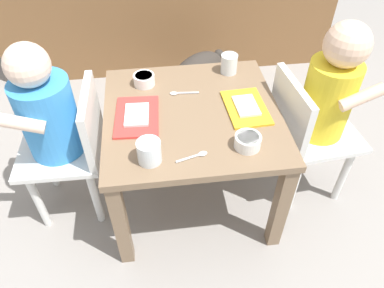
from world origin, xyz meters
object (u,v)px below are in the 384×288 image
seated_child_left (52,118)px  spoon_by_left_tray (181,93)px  dog (195,75)px  veggie_bowl_far (144,79)px  dining_table (192,128)px  food_tray_right (246,107)px  seated_child_right (325,98)px  water_cup_left (149,153)px  spoon_by_right_tray (195,156)px  cereal_bowl_left_side (248,141)px  water_cup_right (229,65)px  food_tray_left (137,116)px

seated_child_left → spoon_by_left_tray: bearing=11.5°
dog → veggie_bowl_far: veggie_bowl_far is taller
seated_child_left → spoon_by_left_tray: size_ratio=6.98×
dog → veggie_bowl_far: bearing=-122.5°
dining_table → spoon_by_left_tray: 0.13m
dog → food_tray_right: size_ratio=1.81×
seated_child_right → water_cup_left: bearing=-162.1°
food_tray_right → seated_child_left: bearing=177.9°
dog → spoon_by_right_tray: size_ratio=3.77×
dining_table → spoon_by_left_tray: size_ratio=5.84×
cereal_bowl_left_side → spoon_by_left_tray: size_ratio=0.80×
dining_table → water_cup_right: (0.17, 0.22, 0.10)m
dog → spoon_by_left_tray: (-0.11, -0.44, 0.23)m
seated_child_left → veggie_bowl_far: bearing=27.9°
seated_child_right → cereal_bowl_left_side: size_ratio=9.00×
seated_child_left → seated_child_right: seated_child_right is taller
veggie_bowl_far → seated_child_right: bearing=-17.3°
seated_child_right → water_cup_right: (-0.29, 0.23, 0.01)m
dog → food_tray_left: 0.65m
dining_table → cereal_bowl_left_side: cereal_bowl_left_side is taller
veggie_bowl_far → dining_table: bearing=-49.9°
dining_table → seated_child_right: bearing=-1.2°
seated_child_left → water_cup_right: size_ratio=9.69×
dog → spoon_by_left_tray: spoon_by_left_tray is taller
seated_child_left → dog: bearing=44.6°
spoon_by_right_tray → food_tray_right: bearing=45.2°
food_tray_right → cereal_bowl_left_side: cereal_bowl_left_side is taller
water_cup_left → spoon_by_left_tray: 0.33m
spoon_by_right_tray → dog: bearing=82.3°
dog → water_cup_left: size_ratio=5.34×
seated_child_left → water_cup_left: size_ratio=9.99×
seated_child_right → spoon_by_right_tray: size_ratio=7.23×
seated_child_left → spoon_by_left_tray: 0.44m
food_tray_left → food_tray_right: bearing=0.0°
spoon_by_right_tray → dining_table: bearing=85.0°
spoon_by_left_tray → water_cup_left: bearing=-111.7°
food_tray_right → water_cup_left: 0.38m
seated_child_right → spoon_by_left_tray: (-0.48, 0.11, -0.02)m
dog → food_tray_left: food_tray_left is taller
cereal_bowl_left_side → veggie_bowl_far: same height
water_cup_right → veggie_bowl_far: 0.32m
food_tray_right → water_cup_right: size_ratio=2.87×
spoon_by_right_tray → spoon_by_left_tray: bearing=91.4°
seated_child_left → seated_child_right: (0.91, -0.03, 0.01)m
spoon_by_left_tray → food_tray_right: bearing=-28.0°
dining_table → seated_child_right: 0.46m
food_tray_left → veggie_bowl_far: veggie_bowl_far is taller
water_cup_left → cereal_bowl_left_side: size_ratio=0.88×
dog → water_cup_left: water_cup_left is taller
seated_child_right → dog: bearing=123.5°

